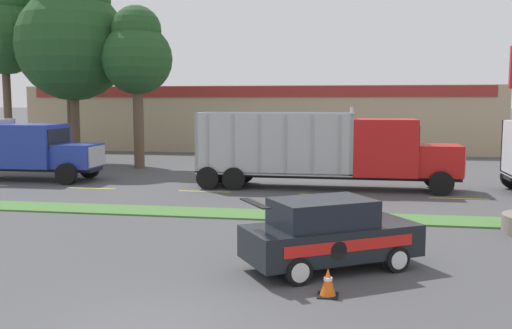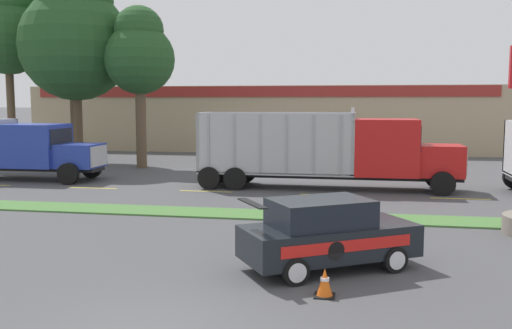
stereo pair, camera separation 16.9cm
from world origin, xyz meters
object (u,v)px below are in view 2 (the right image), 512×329
(rally_car, at_px, (327,234))
(traffic_cone, at_px, (325,283))
(dump_truck_lead, at_px, (353,153))
(dump_truck_trail, at_px, (7,150))

(rally_car, height_order, traffic_cone, rally_car)
(dump_truck_lead, relative_size, rally_car, 2.66)
(traffic_cone, bearing_deg, dump_truck_lead, 88.57)
(dump_truck_lead, xyz_separation_m, dump_truck_trail, (-17.44, 0.22, -0.17))
(dump_truck_lead, height_order, dump_truck_trail, dump_truck_lead)
(rally_car, distance_m, traffic_cone, 2.02)
(dump_truck_trail, bearing_deg, traffic_cone, -40.93)
(dump_truck_lead, relative_size, traffic_cone, 19.96)
(dump_truck_lead, distance_m, traffic_cone, 14.66)
(rally_car, bearing_deg, traffic_cone, -87.67)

